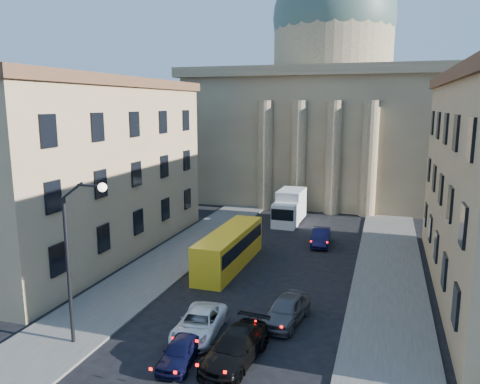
% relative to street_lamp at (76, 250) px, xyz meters
% --- Properties ---
extents(sidewalk_left, '(5.00, 60.00, 0.15)m').
position_rel_street_lamp_xyz_m(sidewalk_left, '(-1.53, 10.00, -5.21)').
color(sidewalk_left, '#514F4A').
rests_on(sidewalk_left, ground).
extents(sidewalk_right, '(5.00, 60.00, 0.15)m').
position_rel_street_lamp_xyz_m(sidewalk_right, '(15.47, 10.00, -5.21)').
color(sidewalk_right, '#514F4A').
rests_on(sidewalk_right, ground).
extents(church, '(68.02, 28.76, 36.60)m').
position_rel_street_lamp_xyz_m(church, '(6.97, 47.47, 6.59)').
color(church, '#7D654D').
rests_on(church, ground).
extents(building_left, '(11.60, 26.60, 14.70)m').
position_rel_street_lamp_xyz_m(building_left, '(-10.03, 14.00, 2.14)').
color(building_left, tan).
rests_on(building_left, ground).
extents(street_lamp, '(2.62, 0.44, 8.83)m').
position_rel_street_lamp_xyz_m(street_lamp, '(0.00, 0.00, 0.00)').
color(street_lamp, black).
rests_on(street_lamp, ground).
extents(car_left_near, '(1.77, 3.83, 1.27)m').
position_rel_street_lamp_xyz_m(car_left_near, '(5.68, 0.03, -4.65)').
color(car_left_near, black).
rests_on(car_left_near, ground).
extents(car_left_mid, '(2.68, 5.08, 1.36)m').
position_rel_street_lamp_xyz_m(car_left_mid, '(5.48, 2.93, -4.61)').
color(car_left_mid, white).
rests_on(car_left_mid, ground).
extents(car_right_mid, '(2.68, 5.40, 1.51)m').
position_rel_street_lamp_xyz_m(car_right_mid, '(8.21, 0.98, -4.53)').
color(car_right_mid, black).
rests_on(car_right_mid, ground).
extents(car_right_far, '(2.49, 4.86, 1.58)m').
position_rel_street_lamp_xyz_m(car_right_far, '(9.73, 5.89, -4.49)').
color(car_right_far, '#494A4E').
rests_on(car_right_far, ground).
extents(car_right_distant, '(1.90, 4.59, 1.48)m').
position_rel_street_lamp_xyz_m(car_right_distant, '(9.54, 21.89, -4.55)').
color(car_right_distant, black).
rests_on(car_right_distant, ground).
extents(city_bus, '(2.53, 10.28, 2.89)m').
position_rel_street_lamp_xyz_m(city_bus, '(3.47, 14.07, -3.73)').
color(city_bus, yellow).
rests_on(city_bus, ground).
extents(box_truck, '(2.61, 6.36, 3.47)m').
position_rel_street_lamp_xyz_m(box_truck, '(5.17, 29.05, -3.64)').
color(box_truck, white).
rests_on(box_truck, ground).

